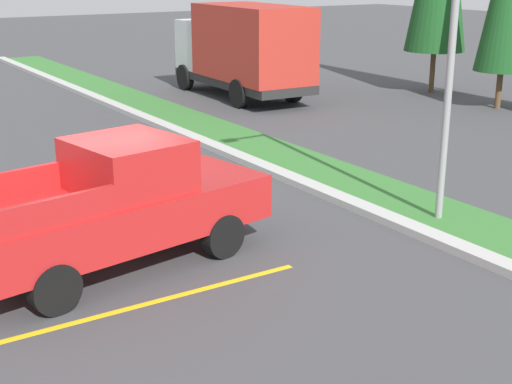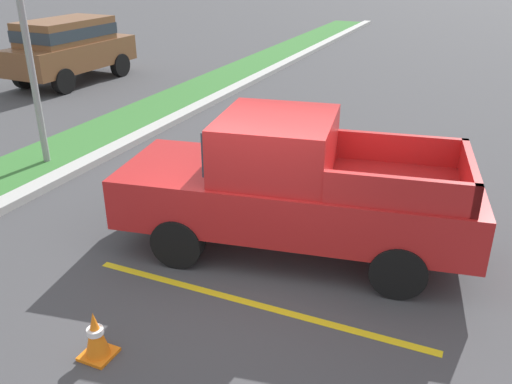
# 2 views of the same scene
# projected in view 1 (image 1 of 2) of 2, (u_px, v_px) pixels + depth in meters

# --- Properties ---
(ground_plane) EXTENTS (120.00, 120.00, 0.00)m
(ground_plane) POSITION_uv_depth(u_px,v_px,m) (110.00, 246.00, 12.75)
(ground_plane) COLOR #424244
(parking_line_near) EXTENTS (0.12, 4.80, 0.01)m
(parking_line_near) POSITION_uv_depth(u_px,v_px,m) (85.00, 237.00, 13.15)
(parking_line_near) COLOR yellow
(parking_line_near) RESTS_ON ground
(parking_line_far) EXTENTS (0.12, 4.80, 0.01)m
(parking_line_far) POSITION_uv_depth(u_px,v_px,m) (158.00, 301.00, 10.65)
(parking_line_far) COLOR yellow
(parking_line_far) RESTS_ON ground
(curb_strip) EXTENTS (56.00, 0.40, 0.15)m
(curb_strip) POSITION_uv_depth(u_px,v_px,m) (333.00, 195.00, 15.30)
(curb_strip) COLOR #B2B2AD
(curb_strip) RESTS_ON ground
(grass_median) EXTENTS (56.00, 1.80, 0.06)m
(grass_median) POSITION_uv_depth(u_px,v_px,m) (372.00, 189.00, 15.87)
(grass_median) COLOR #387533
(grass_median) RESTS_ON ground
(pickup_truck_main) EXTENTS (2.76, 5.47, 2.10)m
(pickup_truck_main) POSITION_uv_depth(u_px,v_px,m) (117.00, 206.00, 11.62)
(pickup_truck_main) COLOR black
(pickup_truck_main) RESTS_ON ground
(cargo_truck_distant) EXTENTS (6.88, 2.69, 3.40)m
(cargo_truck_distant) POSITION_uv_depth(u_px,v_px,m) (243.00, 48.00, 26.41)
(cargo_truck_distant) COLOR black
(cargo_truck_distant) RESTS_ON ground
(street_light) EXTENTS (0.24, 1.49, 6.63)m
(street_light) POSITION_uv_depth(u_px,v_px,m) (448.00, 17.00, 12.79)
(street_light) COLOR gray
(street_light) RESTS_ON ground
(traffic_cone) EXTENTS (0.36, 0.36, 0.60)m
(traffic_cone) POSITION_uv_depth(u_px,v_px,m) (113.00, 189.00, 14.98)
(traffic_cone) COLOR orange
(traffic_cone) RESTS_ON ground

